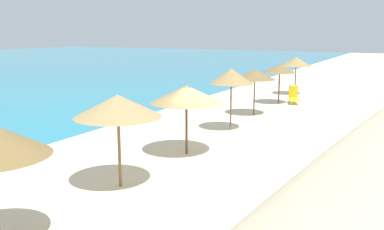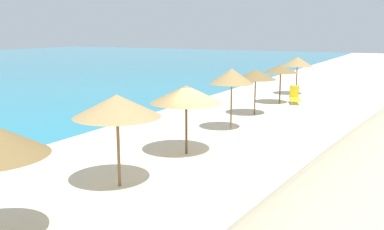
% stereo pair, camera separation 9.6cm
% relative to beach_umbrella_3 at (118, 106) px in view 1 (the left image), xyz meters
% --- Properties ---
extents(ground_plane, '(160.00, 160.00, 0.00)m').
position_rel_beach_umbrella_3_xyz_m(ground_plane, '(3.97, -1.24, -2.43)').
color(ground_plane, beige).
extents(beach_umbrella_3, '(2.55, 2.55, 2.76)m').
position_rel_beach_umbrella_3_xyz_m(beach_umbrella_3, '(0.00, 0.00, 0.00)').
color(beach_umbrella_3, brown).
rests_on(beach_umbrella_3, ground_plane).
extents(beach_umbrella_4, '(2.67, 2.67, 2.58)m').
position_rel_beach_umbrella_3_xyz_m(beach_umbrella_4, '(3.93, -0.09, -0.17)').
color(beach_umbrella_4, brown).
rests_on(beach_umbrella_4, ground_plane).
extents(beach_umbrella_5, '(1.99, 1.99, 2.86)m').
position_rel_beach_umbrella_3_xyz_m(beach_umbrella_5, '(8.33, 0.00, 0.08)').
color(beach_umbrella_5, brown).
rests_on(beach_umbrella_5, ground_plane).
extents(beach_umbrella_6, '(2.23, 2.23, 2.47)m').
position_rel_beach_umbrella_3_xyz_m(beach_umbrella_6, '(12.33, 0.32, -0.22)').
color(beach_umbrella_6, brown).
rests_on(beach_umbrella_6, ground_plane).
extents(beach_umbrella_7, '(2.14, 2.14, 2.44)m').
position_rel_beach_umbrella_3_xyz_m(beach_umbrella_7, '(16.56, 0.21, -0.23)').
color(beach_umbrella_7, brown).
rests_on(beach_umbrella_7, ground_plane).
extents(beach_umbrella_8, '(2.14, 2.14, 2.70)m').
position_rel_beach_umbrella_3_xyz_m(beach_umbrella_8, '(20.89, 0.33, -0.06)').
color(beach_umbrella_8, brown).
rests_on(beach_umbrella_8, ground_plane).
extents(lounge_chair_1, '(1.59, 1.09, 1.10)m').
position_rel_beach_umbrella_3_xyz_m(lounge_chair_1, '(17.13, -0.60, -2.00)').
color(lounge_chair_1, yellow).
rests_on(lounge_chair_1, ground_plane).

